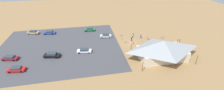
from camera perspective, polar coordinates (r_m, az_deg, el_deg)
The scene contains 23 objects.
ground at distance 55.16m, azimuth 6.99°, elevation 0.78°, with size 160.00×160.00×0.00m, color #937047.
parking_lot_asphalt at distance 54.98m, azimuth -18.99°, elevation -0.77°, with size 40.74×34.70×0.05m, color #424247.
bike_pavilion at distance 47.23m, azimuth 18.50°, elevation -1.24°, with size 16.53×10.42×5.78m.
trash_bin at distance 60.95m, azimuth 7.77°, elevation 4.03°, with size 0.60×0.60×0.90m, color brown.
lot_sign at distance 56.17m, azimuth 3.58°, elevation 3.10°, with size 0.56×0.08×2.20m.
bicycle_red_trailside at distance 54.66m, azimuth 5.35°, elevation 1.05°, with size 1.58×0.79×0.87m.
bicycle_silver_near_sign at distance 60.82m, azimuth 18.37°, elevation 2.63°, with size 1.70×0.60×0.89m.
bicycle_purple_edge_south at distance 61.18m, azimuth 24.04°, elevation 1.69°, with size 0.91×1.50×0.82m.
bicycle_black_yard_right at distance 58.05m, azimuth 24.62°, elevation 0.11°, with size 0.48×1.82×0.87m.
bicycle_white_back_row at distance 55.51m, azimuth 14.76°, elevation 0.61°, with size 1.64×0.48×0.85m.
bicycle_green_edge_north at distance 58.25m, azimuth 13.44°, elevation 2.18°, with size 0.48×1.76×0.87m.
bicycle_blue_yard_left at distance 54.41m, azimuth 7.84°, elevation 0.74°, with size 0.48×1.65×0.80m.
car_blue_end_stall at distance 66.28m, azimuth -22.41°, elevation 4.37°, with size 4.69×2.28×1.31m.
car_white_inner_stall at distance 49.50m, azimuth -10.36°, elevation -2.08°, with size 4.76×2.46×1.29m.
car_red_aisle_side at distance 48.00m, azimuth -32.23°, elevation -7.68°, with size 4.53×2.19×1.32m.
car_silver_mid_lot at distance 58.55m, azimuth -2.39°, elevation 3.54°, with size 4.53×2.29×1.42m.
car_tan_back_corner at distance 69.12m, azimuth -27.44°, elevation 4.27°, with size 4.82×2.98×1.42m.
car_green_front_row at distance 64.82m, azimuth -8.35°, elevation 5.84°, with size 4.46×2.09×1.43m.
car_maroon_near_entry at distance 54.32m, azimuth -33.90°, elevation -4.01°, with size 4.85×2.75×1.32m.
car_black_second_row at distance 49.80m, azimuth -21.60°, elevation -3.50°, with size 5.06×2.72×1.50m.
visitor_crossing_yard at distance 58.85m, azimuth 10.77°, elevation 3.39°, with size 0.39×0.36×1.82m.
visitor_by_pavilion at distance 58.79m, azimuth 7.69°, elevation 3.59°, with size 0.39×0.40×1.77m.
visitor_near_lot at distance 56.17m, azimuth 7.34°, elevation 2.30°, with size 0.36×0.36×1.68m.
Camera 1 is at (15.83, 46.17, 25.71)m, focal length 24.36 mm.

